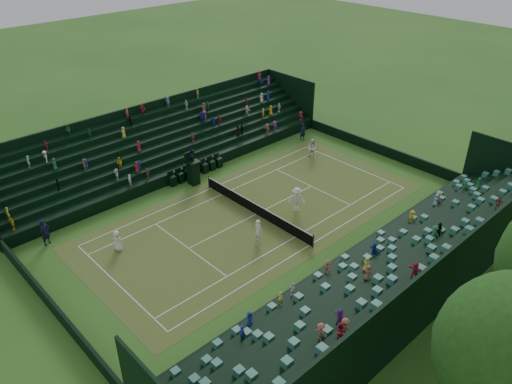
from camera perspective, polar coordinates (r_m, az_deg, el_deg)
ground at (r=38.38m, az=0.00°, el=-2.58°), size 160.00×160.00×0.00m
court_surface at (r=38.38m, az=0.00°, el=-2.57°), size 12.97×26.77×0.01m
perimeter_wall_north at (r=49.03m, az=13.74°, el=4.89°), size 17.17×0.20×1.00m
perimeter_wall_south at (r=31.71m, az=-22.00°, el=-12.32°), size 17.17×0.20×1.00m
perimeter_wall_east at (r=33.54m, az=10.03°, el=-7.58°), size 0.20×31.77×1.00m
perimeter_wall_west at (r=43.87m, az=-7.60°, el=2.39°), size 0.20×31.77×1.00m
north_grandstand at (r=31.23m, az=16.30°, el=-9.32°), size 6.60×32.00×4.90m
south_grandstand at (r=46.56m, az=-10.75°, el=5.27°), size 6.60×32.00×4.90m
tennis_net at (r=38.10m, az=0.00°, el=-1.91°), size 11.67×0.10×1.06m
umpire_chair at (r=42.24m, az=-7.21°, el=2.58°), size 1.01×1.01×3.18m
courtside_chairs at (r=43.87m, az=-6.86°, el=2.41°), size 0.58×5.55×1.27m
player_near_west at (r=35.49m, az=-15.55°, el=-5.39°), size 0.90×0.75×1.57m
player_near_east at (r=34.91m, az=0.27°, el=-4.47°), size 0.71×0.50×1.86m
player_far_west at (r=46.90m, az=6.44°, el=4.97°), size 0.98×0.81×1.84m
player_far_east at (r=38.47m, az=4.68°, el=-0.84°), size 1.49×1.37×2.01m
line_judge_north at (r=50.41m, az=5.39°, el=6.88°), size 0.54×0.73×1.83m
line_judge_south at (r=37.62m, az=-22.96°, el=-4.25°), size 0.70×0.85×2.00m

